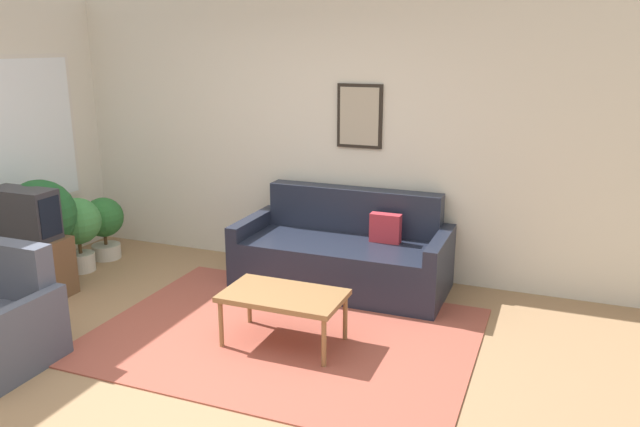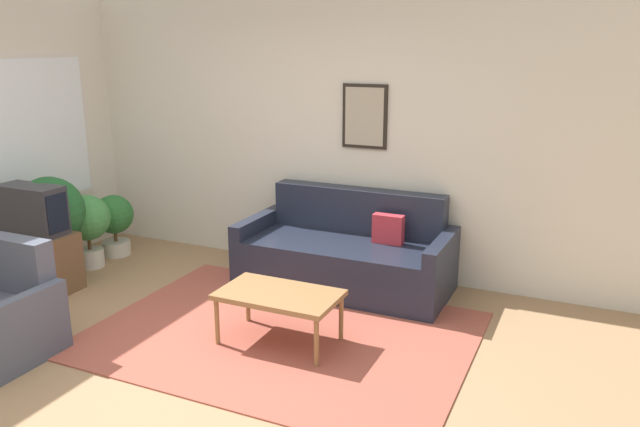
# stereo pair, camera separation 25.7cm
# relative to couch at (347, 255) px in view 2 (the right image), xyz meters

# --- Properties ---
(ground_plane) EXTENTS (16.00, 16.00, 0.00)m
(ground_plane) POSITION_rel_couch_xyz_m (-0.50, -1.96, -0.31)
(ground_plane) COLOR #997551
(area_rug) EXTENTS (2.91, 2.15, 0.01)m
(area_rug) POSITION_rel_couch_xyz_m (-0.08, -1.16, -0.30)
(area_rug) COLOR #9E4C3D
(area_rug) RESTS_ON ground_plane
(wall_back) EXTENTS (8.00, 0.09, 2.70)m
(wall_back) POSITION_rel_couch_xyz_m (-0.50, 0.47, 1.05)
(wall_back) COLOR beige
(wall_back) RESTS_ON ground_plane
(couch) EXTENTS (1.93, 0.90, 0.88)m
(couch) POSITION_rel_couch_xyz_m (0.00, 0.00, 0.00)
(couch) COLOR #1E2333
(couch) RESTS_ON ground_plane
(coffee_table) EXTENTS (0.90, 0.53, 0.42)m
(coffee_table) POSITION_rel_couch_xyz_m (-0.03, -1.29, 0.07)
(coffee_table) COLOR olive
(coffee_table) RESTS_ON ground_plane
(tv_stand) EXTENTS (0.72, 0.41, 0.54)m
(tv_stand) POSITION_rel_couch_xyz_m (-2.57, -1.24, -0.04)
(tv_stand) COLOR brown
(tv_stand) RESTS_ON ground_plane
(tv) EXTENTS (0.63, 0.28, 0.45)m
(tv) POSITION_rel_couch_xyz_m (-2.57, -1.24, 0.46)
(tv) COLOR #2D2D33
(tv) RESTS_ON tv_stand
(potted_plant_tall) EXTENTS (0.64, 0.64, 1.01)m
(potted_plant_tall) POSITION_rel_couch_xyz_m (-2.61, -1.01, 0.35)
(potted_plant_tall) COLOR #383D42
(potted_plant_tall) RESTS_ON ground_plane
(potted_plant_by_window) EXTENTS (0.41, 0.41, 0.66)m
(potted_plant_by_window) POSITION_rel_couch_xyz_m (-2.61, -0.19, 0.09)
(potted_plant_by_window) COLOR beige
(potted_plant_by_window) RESTS_ON ground_plane
(potted_plant_small) EXTENTS (0.46, 0.46, 0.75)m
(potted_plant_small) POSITION_rel_couch_xyz_m (-2.58, -0.59, 0.16)
(potted_plant_small) COLOR beige
(potted_plant_small) RESTS_ON ground_plane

